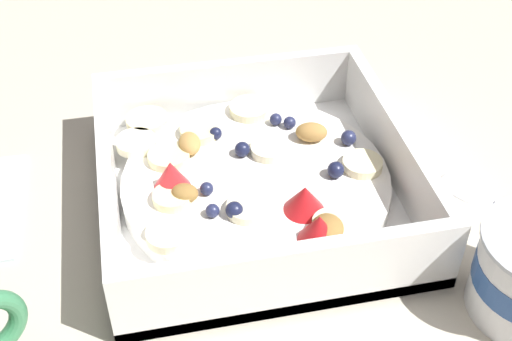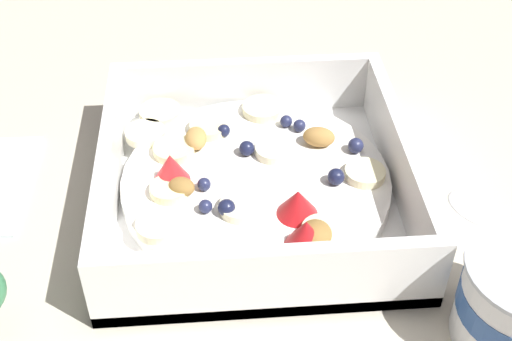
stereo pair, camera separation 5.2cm
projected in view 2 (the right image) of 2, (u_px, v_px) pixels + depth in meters
ground_plane at (248, 186)px, 0.55m from camera, size 2.40×2.40×0.00m
fruit_bowl at (255, 182)px, 0.53m from camera, size 0.23×0.23×0.06m
spoon at (505, 224)px, 0.51m from camera, size 0.11×0.16×0.01m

